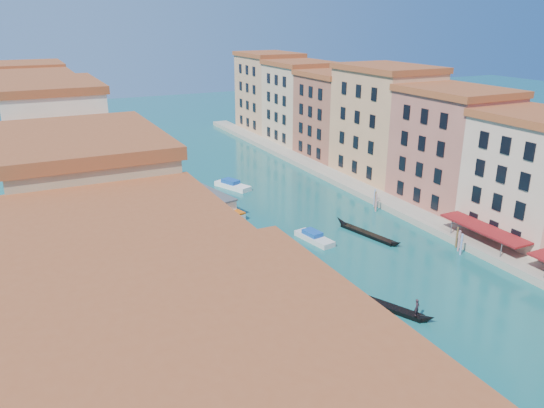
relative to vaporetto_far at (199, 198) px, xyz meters
The scene contains 9 objects.
left_bank_palazzos 22.99m from the vaporetto_far, 160.98° to the right, with size 12.80×128.40×21.00m.
right_bank_palazzos 37.34m from the vaporetto_far, 10.54° to the right, with size 12.80×128.40×21.00m.
quay 28.56m from the vaporetto_far, 13.48° to the right, with size 4.00×140.00×1.00m, color gray.
mooring_poles_right 49.55m from the vaporetto_far, 59.88° to the right, with size 1.44×54.24×3.20m.
vaporetto_far is the anchor object (origin of this frame).
gondola_fore 39.26m from the vaporetto_far, 79.60° to the right, with size 6.23×11.69×2.50m.
gondola_far 27.87m from the vaporetto_far, 51.79° to the right, with size 3.68×12.05×1.73m.
motorboat_mid 22.54m from the vaporetto_far, 64.73° to the right, with size 3.06×6.64×1.32m.
motorboat_far 10.78m from the vaporetto_far, 37.69° to the left, with size 4.87×7.55×1.50m.
Camera 1 is at (-30.79, -6.17, 29.03)m, focal length 35.00 mm.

